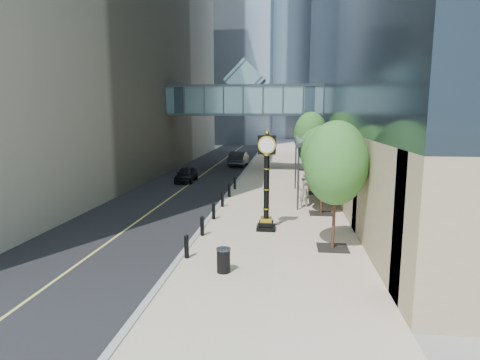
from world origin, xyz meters
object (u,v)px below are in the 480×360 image
trash_bin (223,261)px  pedestrian (304,193)px  car_far (239,158)px  car_near (186,174)px  street_clock (266,188)px

trash_bin → pedestrian: pedestrian is taller
pedestrian → car_far: size_ratio=0.35×
trash_bin → car_far: car_far is taller
trash_bin → pedestrian: size_ratio=0.50×
trash_bin → car_far: (-3.29, 32.73, 0.36)m
car_near → car_far: bearing=72.6°
street_clock → car_far: 27.18m
street_clock → pedestrian: size_ratio=2.89×
street_clock → trash_bin: street_clock is taller
trash_bin → car_far: bearing=95.7°
street_clock → pedestrian: bearing=69.0°
trash_bin → pedestrian: bearing=73.1°
pedestrian → car_near: 13.67m
street_clock → car_near: size_ratio=1.31×
pedestrian → car_near: size_ratio=0.45×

